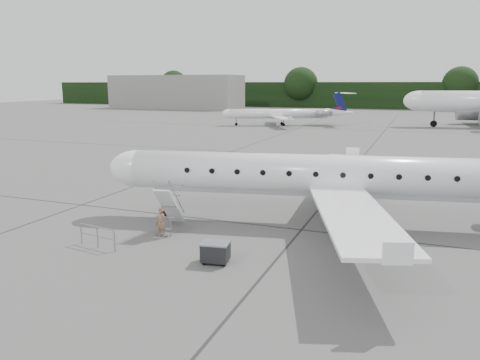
% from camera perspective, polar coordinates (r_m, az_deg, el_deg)
% --- Properties ---
extents(ground, '(320.00, 320.00, 0.00)m').
position_cam_1_polar(ground, '(20.56, 17.08, -10.51)').
color(ground, '#575755').
rests_on(ground, ground).
extents(treeline, '(260.00, 4.00, 8.00)m').
position_cam_1_polar(treeline, '(149.13, 21.08, 9.55)').
color(treeline, black).
rests_on(treeline, ground).
extents(terminal_building, '(40.00, 14.00, 10.00)m').
position_cam_1_polar(terminal_building, '(147.35, -7.78, 10.59)').
color(terminal_building, gray).
rests_on(terminal_building, ground).
extents(main_regional_jet, '(33.56, 27.01, 7.66)m').
position_cam_1_polar(main_regional_jet, '(25.47, 12.78, 2.92)').
color(main_regional_jet, white).
rests_on(main_regional_jet, ground).
extents(airstair, '(1.33, 2.61, 2.40)m').
position_cam_1_polar(airstair, '(24.87, -8.57, -3.32)').
color(airstair, white).
rests_on(airstair, ground).
extents(passenger, '(0.61, 0.45, 1.54)m').
position_cam_1_polar(passenger, '(23.72, -9.59, -5.17)').
color(passenger, '#846248').
rests_on(passenger, ground).
extents(safety_railing, '(2.18, 0.43, 1.00)m').
position_cam_1_polar(safety_railing, '(23.14, -16.98, -6.68)').
color(safety_railing, gray).
rests_on(safety_railing, ground).
extents(baggage_cart, '(1.27, 1.09, 0.99)m').
position_cam_1_polar(baggage_cart, '(20.34, -3.01, -8.74)').
color(baggage_cart, black).
rests_on(baggage_cart, ground).
extents(bg_regional_left, '(27.66, 24.41, 6.02)m').
position_cam_1_polar(bg_regional_left, '(86.63, 4.69, 8.63)').
color(bg_regional_left, white).
rests_on(bg_regional_left, ground).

